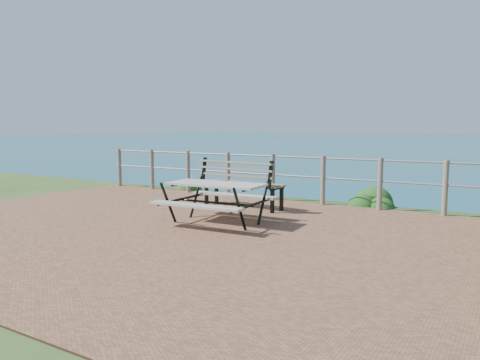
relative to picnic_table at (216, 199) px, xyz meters
name	(u,v)px	position (x,y,z in m)	size (l,w,h in m)	color
ground	(174,230)	(-0.34, -0.68, -0.43)	(10.00, 7.00, 0.12)	brown
safety_railing	(273,175)	(-0.34, 2.67, 0.14)	(9.40, 0.10, 1.00)	#6B5B4C
picnic_table	(216,199)	(0.00, 0.00, 0.00)	(1.62, 1.38, 0.67)	#9F9B8E
park_bench	(243,176)	(-0.42, 1.54, 0.21)	(1.76, 0.58, 0.97)	brown
shrub_lip_west	(195,189)	(-2.96, 3.34, -0.43)	(0.69, 0.69, 0.40)	#254B1C
shrub_lip_east	(377,206)	(1.76, 3.24, -0.43)	(0.85, 0.85, 0.62)	#144415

